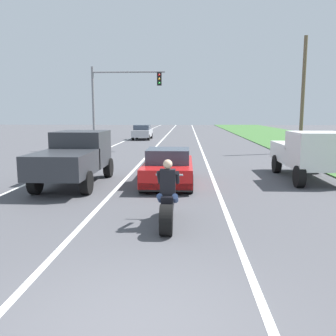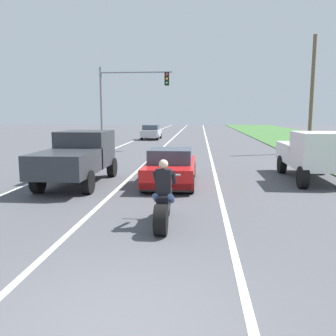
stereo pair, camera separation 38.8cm
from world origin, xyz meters
name	(u,v)px [view 1 (the left image)]	position (x,y,z in m)	size (l,w,h in m)	color
ground_plane	(128,329)	(0.00, 0.00, 0.00)	(160.00, 160.00, 0.00)	#4C4C51
lane_stripe_left_solid	(97,153)	(-5.40, 20.00, 0.00)	(0.14, 120.00, 0.01)	white
lane_stripe_right_solid	(203,153)	(1.80, 20.00, 0.00)	(0.14, 120.00, 0.01)	white
lane_stripe_centre_dashed	(150,153)	(-1.80, 20.00, 0.00)	(0.14, 120.00, 0.01)	white
motorcycle_with_rider	(168,203)	(0.27, 4.12, 0.59)	(0.70, 2.21, 1.62)	black
sports_car_red	(168,168)	(0.02, 9.36, 0.63)	(1.84, 4.30, 1.37)	red
pickup_truck_left_lane_dark_grey	(75,156)	(-3.47, 9.02, 1.11)	(2.02, 4.80, 1.98)	#2D3035
pickup_truck_right_shoulder_white	(309,152)	(5.68, 10.69, 1.11)	(2.02, 4.80, 1.98)	silver
traffic_light_mast_near	(116,94)	(-4.44, 22.05, 4.04)	(5.32, 0.34, 6.00)	gray
utility_pole_roadside	(303,96)	(8.43, 20.71, 3.85)	(0.24, 0.24, 7.70)	brown
distant_car_far_ahead	(142,132)	(-3.90, 32.89, 0.77)	(1.80, 4.00, 1.50)	#B2B2B7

